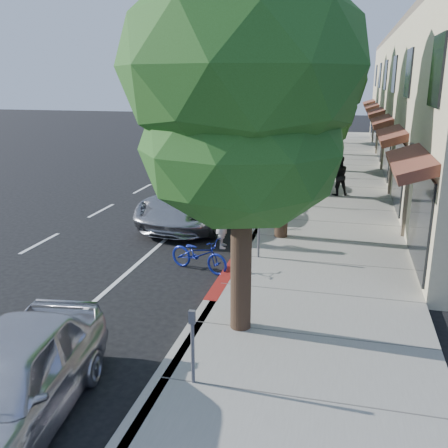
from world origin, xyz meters
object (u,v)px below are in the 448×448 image
(pedestrian, at_px, (339,176))
(white_pickup, at_px, (252,158))
(street_tree_0, at_px, (243,74))
(silver_suv, at_px, (198,199))
(street_tree_5, at_px, (326,89))
(dark_sedan, at_px, (263,174))
(street_tree_2, at_px, (304,86))
(street_tree_4, at_px, (322,79))
(street_tree_3, at_px, (315,82))
(bicycle, at_px, (199,254))
(street_tree_1, at_px, (286,82))
(cyclist, at_px, (223,220))
(near_car_a, at_px, (6,384))
(dark_suv_far, at_px, (294,134))

(pedestrian, bearing_deg, white_pickup, -65.97)
(street_tree_0, relative_size, white_pickup, 1.55)
(street_tree_0, relative_size, silver_suv, 1.35)
(street_tree_5, bearing_deg, dark_sedan, -95.75)
(street_tree_2, height_order, street_tree_4, street_tree_4)
(street_tree_3, bearing_deg, dark_sedan, -108.46)
(bicycle, bearing_deg, street_tree_1, -11.72)
(street_tree_2, bearing_deg, white_pickup, 119.67)
(cyclist, xyz_separation_m, bicycle, (-0.14, -1.99, -0.38))
(street_tree_4, height_order, silver_suv, street_tree_4)
(street_tree_3, bearing_deg, street_tree_2, -90.00)
(street_tree_1, xyz_separation_m, white_pickup, (-3.10, 11.44, -3.99))
(near_car_a, bearing_deg, street_tree_0, 45.90)
(street_tree_3, xyz_separation_m, pedestrian, (1.55, -5.82, -3.68))
(cyclist, xyz_separation_m, dark_sedan, (-0.13, 7.82, -0.06))
(white_pickup, xyz_separation_m, dark_suv_far, (1.00, 11.54, 0.08))
(near_car_a, bearing_deg, pedestrian, 67.75)
(silver_suv, xyz_separation_m, dark_sedan, (1.37, 5.32, -0.03))
(street_tree_3, height_order, pedestrian, street_tree_3)
(bicycle, bearing_deg, silver_suv, 35.38)
(street_tree_0, bearing_deg, pedestrian, 82.72)
(street_tree_5, xyz_separation_m, silver_suv, (-3.10, -22.50, -3.25))
(street_tree_3, distance_m, dark_suv_far, 11.82)
(street_tree_5, distance_m, pedestrian, 18.16)
(street_tree_1, bearing_deg, dark_suv_far, 95.21)
(street_tree_5, xyz_separation_m, bicycle, (-1.74, -26.99, -3.60))
(street_tree_2, relative_size, silver_suv, 1.28)
(street_tree_5, xyz_separation_m, cyclist, (-1.60, -25.00, -3.22))
(street_tree_4, distance_m, pedestrian, 12.51)
(street_tree_0, xyz_separation_m, pedestrian, (1.55, 12.18, -3.94))
(white_pickup, relative_size, dark_suv_far, 1.06)
(street_tree_0, relative_size, street_tree_5, 1.17)
(street_tree_1, relative_size, dark_sedan, 1.62)
(white_pickup, bearing_deg, bicycle, -91.25)
(street_tree_2, height_order, silver_suv, street_tree_2)
(street_tree_0, xyz_separation_m, near_car_a, (-2.61, -3.50, -4.17))
(street_tree_2, distance_m, bicycle, 10.02)
(white_pickup, bearing_deg, pedestrian, -55.15)
(silver_suv, bearing_deg, street_tree_3, 79.85)
(dark_sedan, distance_m, dark_suv_far, 16.16)
(white_pickup, bearing_deg, street_tree_4, 58.07)
(near_car_a, bearing_deg, bicycle, 75.02)
(near_car_a, bearing_deg, street_tree_1, 67.27)
(bicycle, relative_size, dark_sedan, 0.37)
(street_tree_2, relative_size, near_car_a, 1.72)
(street_tree_3, relative_size, dark_sedan, 1.66)
(silver_suv, distance_m, near_car_a, 11.01)
(street_tree_5, bearing_deg, cyclist, -93.66)
(street_tree_4, distance_m, street_tree_5, 6.04)
(near_car_a, relative_size, pedestrian, 2.64)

